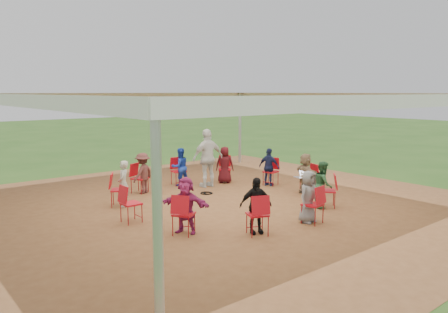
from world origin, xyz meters
TOP-DOWN VIEW (x-y plane):
  - ground at (0.00, 0.00)m, footprint 80.00×80.00m
  - dirt_patch at (0.00, 0.00)m, footprint 13.00×13.00m
  - tent at (0.00, 0.00)m, footprint 10.33×10.33m
  - chair_0 at (2.70, -0.76)m, footprint 0.54×0.52m
  - chair_1 at (2.68, 0.82)m, footprint 0.54×0.53m
  - chair_2 at (1.81, 2.14)m, footprint 0.60×0.61m
  - chair_3 at (0.37, 2.78)m, footprint 0.47×0.49m
  - chair_4 at (-1.19, 2.53)m, footprint 0.57×0.58m
  - chair_5 at (-2.37, 1.49)m, footprint 0.60×0.59m
  - chair_6 at (-2.80, -0.03)m, footprint 0.44×0.42m
  - chair_7 at (-2.34, -1.54)m, footprint 0.60×0.59m
  - chair_8 at (-1.14, -2.56)m, footprint 0.56×0.57m
  - chair_9 at (0.43, -2.77)m, footprint 0.48×0.50m
  - chair_10 at (1.86, -2.10)m, footprint 0.61×0.61m
  - person_seated_0 at (2.58, -0.73)m, footprint 0.72×1.22m
  - person_seated_1 at (2.56, 0.78)m, footprint 0.56×0.80m
  - person_seated_2 at (1.73, 2.04)m, footprint 0.68×0.65m
  - person_seated_3 at (0.35, 2.66)m, footprint 0.64×0.42m
  - person_seated_4 at (-1.14, 2.43)m, footprint 0.89×0.70m
  - person_seated_5 at (-2.27, 1.42)m, footprint 0.49×0.54m
  - person_seated_6 at (-2.24, -1.47)m, footprint 0.98×1.19m
  - person_seated_7 at (-1.09, -2.45)m, footprint 0.81×0.63m
  - person_seated_8 at (0.41, -2.65)m, footprint 0.65×0.42m
  - person_seated_9 at (1.78, -2.01)m, footprint 0.68×0.66m
  - standing_person at (0.94, 1.93)m, footprint 1.14×0.64m
  - cable_coil at (0.31, 1.16)m, footprint 0.45×0.45m
  - laptop at (2.42, -0.68)m, footprint 0.32×0.36m

SIDE VIEW (x-z plane):
  - ground at x=0.00m, z-range 0.00..0.00m
  - dirt_patch at x=0.00m, z-range 0.01..0.01m
  - cable_coil at x=0.31m, z-range 0.01..0.04m
  - chair_0 at x=2.70m, z-range 0.00..0.90m
  - chair_1 at x=2.68m, z-range 0.00..0.90m
  - chair_2 at x=1.81m, z-range 0.00..0.90m
  - chair_3 at x=0.37m, z-range 0.00..0.90m
  - chair_4 at x=-1.19m, z-range 0.00..0.90m
  - chair_5 at x=-2.37m, z-range 0.00..0.90m
  - chair_6 at x=-2.80m, z-range 0.00..0.90m
  - chair_7 at x=-2.34m, z-range 0.00..0.90m
  - chair_8 at x=-1.14m, z-range 0.00..0.90m
  - chair_9 at x=0.43m, z-range 0.00..0.90m
  - chair_10 at x=1.86m, z-range 0.00..0.90m
  - laptop at x=2.42m, z-range 0.48..0.69m
  - person_seated_0 at x=2.58m, z-range 0.01..1.24m
  - person_seated_1 at x=2.56m, z-range 0.01..1.24m
  - person_seated_2 at x=1.73m, z-range 0.01..1.24m
  - person_seated_3 at x=0.35m, z-range 0.01..1.24m
  - person_seated_4 at x=-1.14m, z-range 0.01..1.24m
  - person_seated_5 at x=-2.27m, z-range 0.01..1.24m
  - person_seated_6 at x=-2.24m, z-range 0.01..1.24m
  - person_seated_7 at x=-1.09m, z-range 0.01..1.24m
  - person_seated_8 at x=0.41m, z-range 0.01..1.24m
  - person_seated_9 at x=1.78m, z-range 0.01..1.24m
  - standing_person at x=0.94m, z-range 0.01..1.88m
  - tent at x=0.00m, z-range 0.87..3.87m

